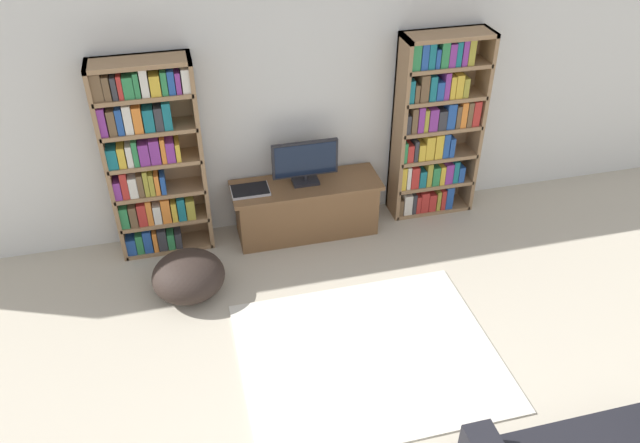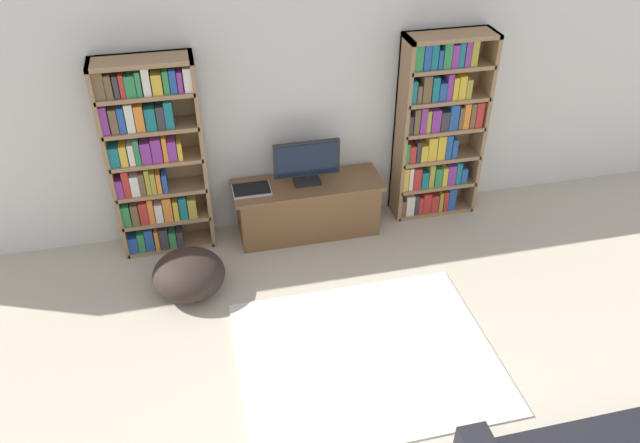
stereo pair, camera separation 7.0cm
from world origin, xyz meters
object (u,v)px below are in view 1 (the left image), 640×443
bookshelf_left (150,158)px  laptop (250,190)px  tv_stand (306,208)px  beanbag_ottoman (189,276)px  bookshelf_right (434,127)px  television (305,162)px

bookshelf_left → laptop: 0.91m
tv_stand → beanbag_ottoman: size_ratio=2.28×
bookshelf_right → beanbag_ottoman: bearing=-163.0°
tv_stand → beanbag_ottoman: bearing=-151.4°
tv_stand → television: bearing=90.0°
bookshelf_right → beanbag_ottoman: (-2.42, -0.74, -0.72)m
television → laptop: television is taller
bookshelf_left → beanbag_ottoman: (0.18, -0.74, -0.74)m
beanbag_ottoman → tv_stand: bearing=28.6°
television → beanbag_ottoman: television is taller
television → beanbag_ottoman: (-1.15, -0.65, -0.57)m
television → tv_stand: bearing=-90.0°
bookshelf_right → laptop: (-1.78, -0.12, -0.36)m
tv_stand → laptop: laptop is taller
bookshelf_right → television: size_ratio=2.98×
bookshelf_left → laptop: bearing=-8.3°
laptop → beanbag_ottoman: laptop is taller
bookshelf_left → tv_stand: size_ratio=1.31×
bookshelf_left → television: size_ratio=2.98×
television → beanbag_ottoman: 1.44m
bookshelf_right → television: (-1.26, -0.09, -0.15)m
bookshelf_left → tv_stand: bearing=-4.7°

